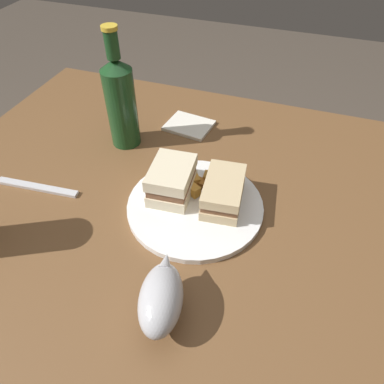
% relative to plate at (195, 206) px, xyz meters
% --- Properties ---
extents(ground_plane, '(6.00, 6.00, 0.00)m').
position_rel_plate_xyz_m(ground_plane, '(-0.02, 0.02, -0.73)').
color(ground_plane, '#4C4238').
extents(dining_table, '(1.13, 0.85, 0.72)m').
position_rel_plate_xyz_m(dining_table, '(-0.02, 0.02, -0.37)').
color(dining_table, brown).
rests_on(dining_table, ground).
extents(plate, '(0.27, 0.27, 0.01)m').
position_rel_plate_xyz_m(plate, '(0.00, 0.00, 0.00)').
color(plate, white).
rests_on(plate, dining_table).
extents(sandwich_half_left, '(0.08, 0.13, 0.05)m').
position_rel_plate_xyz_m(sandwich_half_left, '(0.05, 0.03, 0.03)').
color(sandwich_half_left, '#CCB284').
rests_on(sandwich_half_left, plate).
extents(sandwich_half_right, '(0.09, 0.11, 0.07)m').
position_rel_plate_xyz_m(sandwich_half_right, '(-0.05, 0.01, 0.04)').
color(sandwich_half_right, beige).
rests_on(sandwich_half_right, plate).
extents(potato_wedge_front, '(0.05, 0.03, 0.02)m').
position_rel_plate_xyz_m(potato_wedge_front, '(0.02, 0.07, 0.02)').
color(potato_wedge_front, '#B77F33').
rests_on(potato_wedge_front, plate).
extents(potato_wedge_middle, '(0.05, 0.05, 0.02)m').
position_rel_plate_xyz_m(potato_wedge_middle, '(-0.03, 0.04, 0.02)').
color(potato_wedge_middle, gold).
rests_on(potato_wedge_middle, plate).
extents(potato_wedge_back, '(0.05, 0.03, 0.01)m').
position_rel_plate_xyz_m(potato_wedge_back, '(-0.00, 0.05, 0.01)').
color(potato_wedge_back, '#AD702D').
rests_on(potato_wedge_back, plate).
extents(potato_wedge_left_edge, '(0.05, 0.04, 0.02)m').
position_rel_plate_xyz_m(potato_wedge_left_edge, '(-0.02, 0.03, 0.02)').
color(potato_wedge_left_edge, gold).
rests_on(potato_wedge_left_edge, plate).
extents(potato_wedge_right_edge, '(0.04, 0.02, 0.02)m').
position_rel_plate_xyz_m(potato_wedge_right_edge, '(0.02, 0.07, 0.02)').
color(potato_wedge_right_edge, '#AD702D').
rests_on(potato_wedge_right_edge, plate).
extents(gravy_boat, '(0.09, 0.14, 0.07)m').
position_rel_plate_xyz_m(gravy_boat, '(0.02, -0.22, 0.04)').
color(gravy_boat, '#B7B7BC').
rests_on(gravy_boat, dining_table).
extents(cider_bottle, '(0.07, 0.07, 0.27)m').
position_rel_plate_xyz_m(cider_bottle, '(-0.23, 0.15, 0.10)').
color(cider_bottle, '#19421E').
rests_on(cider_bottle, dining_table).
extents(napkin, '(0.12, 0.10, 0.01)m').
position_rel_plate_xyz_m(napkin, '(-0.10, 0.26, -0.00)').
color(napkin, silver).
rests_on(napkin, dining_table).
extents(fork, '(0.18, 0.03, 0.01)m').
position_rel_plate_xyz_m(fork, '(-0.33, -0.05, -0.00)').
color(fork, silver).
rests_on(fork, dining_table).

